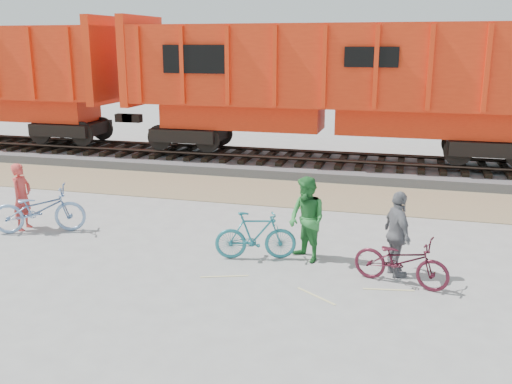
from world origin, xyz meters
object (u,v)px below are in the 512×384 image
at_px(bicycle_teal, 256,236).
at_px(person_man, 307,219).
at_px(person_woman, 397,234).
at_px(person_solo, 22,197).
at_px(bicycle_blue, 39,209).
at_px(hopper_car_center, 331,82).
at_px(bicycle_maroon, 401,261).

distance_m(bicycle_teal, person_man, 1.08).
bearing_deg(person_woman, bicycle_teal, 61.35).
bearing_deg(person_solo, bicycle_teal, -96.26).
bearing_deg(bicycle_teal, bicycle_blue, 70.99).
height_order(hopper_car_center, person_man, hopper_car_center).
xyz_separation_m(bicycle_teal, person_solo, (-5.75, 0.42, 0.29)).
height_order(bicycle_teal, person_solo, person_solo).
relative_size(bicycle_blue, bicycle_teal, 1.26).
xyz_separation_m(hopper_car_center, person_solo, (-5.95, -8.33, -2.22)).
height_order(bicycle_blue, bicycle_teal, bicycle_blue).
bearing_deg(person_man, person_woman, 30.74).
distance_m(hopper_car_center, person_woman, 9.51).
relative_size(bicycle_maroon, person_solo, 1.10).
distance_m(hopper_car_center, person_solo, 10.47).
bearing_deg(hopper_car_center, person_man, -84.67).
height_order(person_solo, person_woman, person_woman).
height_order(hopper_car_center, person_solo, hopper_car_center).
distance_m(hopper_car_center, bicycle_maroon, 9.99).
xyz_separation_m(person_solo, person_woman, (8.51, -0.56, 0.03)).
height_order(bicycle_maroon, person_man, person_man).
relative_size(bicycle_blue, person_man, 1.21).
bearing_deg(person_solo, hopper_car_center, -37.63).
relative_size(bicycle_blue, person_woman, 1.27).
bearing_deg(person_man, bicycle_blue, -139.41).
height_order(hopper_car_center, person_woman, hopper_car_center).
xyz_separation_m(hopper_car_center, bicycle_blue, (-5.45, -8.43, -2.46)).
relative_size(person_solo, person_man, 0.92).
xyz_separation_m(person_solo, person_man, (6.75, -0.22, 0.07)).
distance_m(bicycle_maroon, person_solo, 8.67).
bearing_deg(bicycle_blue, person_solo, 54.42).
bearing_deg(person_woman, bicycle_blue, 60.98).
bearing_deg(hopper_car_center, bicycle_maroon, -74.03).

